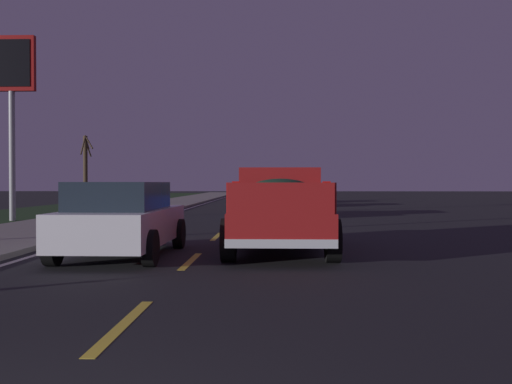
% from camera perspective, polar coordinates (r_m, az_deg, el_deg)
% --- Properties ---
extents(ground, '(144.00, 144.00, 0.00)m').
position_cam_1_polar(ground, '(29.65, -1.36, -2.02)').
color(ground, black).
extents(sidewalk_shoulder, '(108.00, 4.00, 0.12)m').
position_cam_1_polar(sidewalk_shoulder, '(30.49, -12.12, -1.84)').
color(sidewalk_shoulder, gray).
rests_on(sidewalk_shoulder, ground).
extents(grass_verge, '(108.00, 6.00, 0.01)m').
position_cam_1_polar(grass_verge, '(32.06, -20.83, -1.85)').
color(grass_verge, '#1E3819').
rests_on(grass_verge, ground).
extents(lane_markings, '(108.00, 3.54, 0.01)m').
position_cam_1_polar(lane_markings, '(31.78, -5.69, -1.82)').
color(lane_markings, yellow).
rests_on(lane_markings, ground).
extents(pickup_truck, '(5.42, 2.28, 1.87)m').
position_cam_1_polar(pickup_truck, '(12.93, 2.35, -1.49)').
color(pickup_truck, maroon).
rests_on(pickup_truck, ground).
extents(sedan_tan, '(4.43, 2.07, 1.54)m').
position_cam_1_polar(sedan_tan, '(43.34, 1.68, -0.04)').
color(sedan_tan, '#9E845B').
rests_on(sedan_tan, ground).
extents(sedan_red, '(4.44, 2.09, 1.54)m').
position_cam_1_polar(sedan_red, '(36.62, 2.33, -0.23)').
color(sedan_red, maroon).
rests_on(sedan_red, ground).
extents(sedan_blue, '(4.43, 2.07, 1.54)m').
position_cam_1_polar(sedan_blue, '(26.00, 2.40, -0.70)').
color(sedan_blue, navy).
rests_on(sedan_blue, ground).
extents(sedan_white, '(4.42, 2.05, 1.54)m').
position_cam_1_polar(sedan_white, '(12.25, -13.03, -2.57)').
color(sedan_white, silver).
rests_on(sedan_white, ground).
extents(gas_price_sign, '(0.27, 1.90, 7.37)m').
position_cam_1_polar(gas_price_sign, '(25.38, -22.96, 10.01)').
color(gas_price_sign, '#99999E').
rests_on(gas_price_sign, ground).
extents(bare_tree_far, '(1.98, 0.77, 4.66)m').
position_cam_1_polar(bare_tree_far, '(39.60, -16.46, 2.31)').
color(bare_tree_far, '#423323').
rests_on(bare_tree_far, ground).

